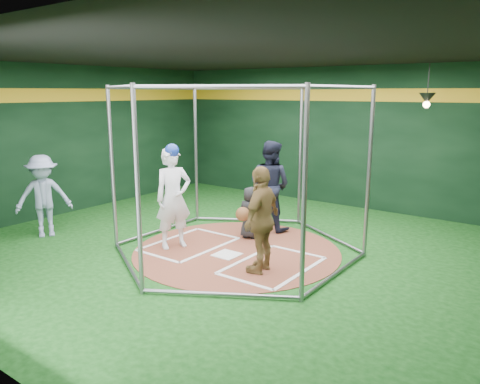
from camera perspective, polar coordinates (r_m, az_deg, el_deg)
The scene contains 12 objects.
room_shell at distance 8.29m, azimuth -0.38°, elevation 4.32°, with size 10.10×9.10×3.53m.
clay_disc at distance 8.70m, azimuth -0.39°, elevation -7.18°, with size 3.80×3.80×0.01m, color brown.
home_plate at distance 8.47m, azimuth -1.62°, elevation -7.64°, with size 0.43×0.43×0.01m, color white.
batter_box_left at distance 9.09m, azimuth -6.18°, elevation -6.31°, with size 1.17×1.77×0.01m.
batter_box_right at distance 7.99m, azimuth 4.04°, elevation -8.90°, with size 1.17×1.77×0.01m.
batting_cage at distance 8.32m, azimuth -0.41°, elevation 2.58°, with size 4.05×4.67×3.00m.
pendant_lamp_near at distance 10.52m, azimuth 21.83°, elevation 10.53°, with size 0.34×0.34×0.90m.
batter_figure at distance 8.72m, azimuth -8.13°, elevation -0.59°, with size 0.69×0.81×1.95m.
visitor_leopard at distance 7.49m, azimuth 2.67°, elevation -3.38°, with size 1.02×0.42×1.74m, color #A88448.
catcher_figure at distance 9.27m, azimuth 1.14°, elevation -2.54°, with size 0.57×0.61×1.04m.
umpire at distance 9.81m, azimuth 3.67°, elevation 0.79°, with size 0.92×0.71×1.89m, color black.
bystander_blue at distance 10.17m, azimuth -22.84°, elevation -0.47°, with size 1.07×0.62×1.66m, color #8B98B8.
Camera 1 is at (4.92, -6.57, 2.89)m, focal length 35.00 mm.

